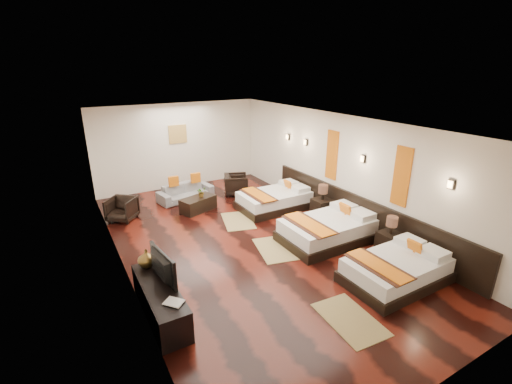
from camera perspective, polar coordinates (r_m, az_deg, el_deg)
floor at (r=8.48m, az=-1.39°, el=-7.97°), size 5.50×9.50×0.01m
ceiling at (r=7.59m, az=-1.57°, el=11.08°), size 5.50×9.50×0.01m
back_wall at (r=12.16m, az=-12.38°, el=7.26°), size 5.50×0.01×2.80m
left_wall at (r=7.11m, az=-21.31°, el=-2.64°), size 0.01×9.50×2.80m
right_wall at (r=9.49m, az=13.28°, el=3.68°), size 0.01×9.50×2.80m
headboard_panel at (r=9.24m, az=16.00°, el=-3.27°), size 0.08×6.60×0.90m
bed_near at (r=7.44m, az=21.71°, el=-11.49°), size 1.99×1.25×0.76m
bed_mid at (r=8.58m, az=11.60°, el=-5.90°), size 2.20×1.38×0.84m
bed_far at (r=10.28m, az=3.05°, el=-1.21°), size 2.04×1.28×0.78m
nightstand_a at (r=8.39m, az=20.67°, el=-7.32°), size 0.44×0.44×0.88m
nightstand_b at (r=9.80m, az=10.57°, el=-2.24°), size 0.47×0.47×0.94m
jute_mat_near at (r=6.38m, az=14.87°, el=-19.19°), size 0.84×1.25×0.01m
jute_mat_mid at (r=8.16m, az=3.07°, el=-9.14°), size 1.01×1.34×0.01m
jute_mat_far at (r=9.54m, az=-2.92°, el=-4.64°), size 1.05×1.36×0.01m
tv_console at (r=6.33m, az=-15.15°, el=-16.53°), size 0.50×1.80×0.55m
tv at (r=6.16m, az=-15.53°, el=-11.60°), size 0.24×0.94×0.54m
book at (r=5.68m, az=-13.68°, el=-17.50°), size 0.34×0.35×0.03m
figurine at (r=6.69m, az=-17.19°, el=-10.12°), size 0.36×0.36×0.33m
sofa at (r=11.16m, az=-11.26°, el=0.05°), size 1.79×0.96×0.50m
armchair_left at (r=10.13m, az=-20.77°, el=-2.58°), size 0.96×0.96×0.63m
armchair_right at (r=11.38m, az=-3.20°, el=1.23°), size 0.94×0.93×0.66m
coffee_table at (r=10.25m, az=-9.29°, el=-1.92°), size 1.11×0.80×0.40m
table_plant at (r=10.18m, az=-8.80°, el=0.01°), size 0.31×0.29×0.29m
orange_panel_a at (r=8.18m, az=22.37°, el=2.31°), size 0.04×0.40×1.30m
orange_panel_b at (r=9.61m, az=12.12°, el=5.83°), size 0.04×0.40×1.30m
sconce_near at (r=7.54m, az=28.88°, el=1.09°), size 0.07×0.12×0.18m
sconce_mid at (r=8.80m, az=16.83°, el=5.15°), size 0.07×0.12×0.18m
sconce_far at (r=10.38m, az=8.02°, el=7.95°), size 0.07×0.12×0.18m
sconce_lounge at (r=11.09m, az=5.15°, el=8.82°), size 0.07×0.12×0.18m
gold_artwork at (r=12.06m, az=-12.49°, el=9.09°), size 0.60×0.04×0.60m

